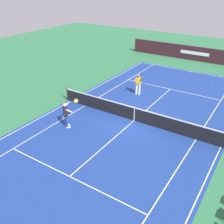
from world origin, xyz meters
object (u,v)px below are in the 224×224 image
tennis_net (134,114)px  tennis_ball (174,131)px  tennis_player_near (66,114)px  tennis_player_far (138,83)px

tennis_net → tennis_ball: size_ratio=177.27×
tennis_ball → tennis_net: bearing=-86.5°
tennis_player_near → tennis_player_far: size_ratio=1.00×
tennis_net → tennis_ball: tennis_net is taller
tennis_net → tennis_player_near: bearing=-46.9°
tennis_net → tennis_player_far: bearing=-155.4°
tennis_net → tennis_player_far: 4.42m
tennis_net → tennis_player_near: (2.98, -3.19, 0.44)m
tennis_ball → tennis_player_far: bearing=-130.4°
tennis_player_far → tennis_ball: bearing=49.6°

